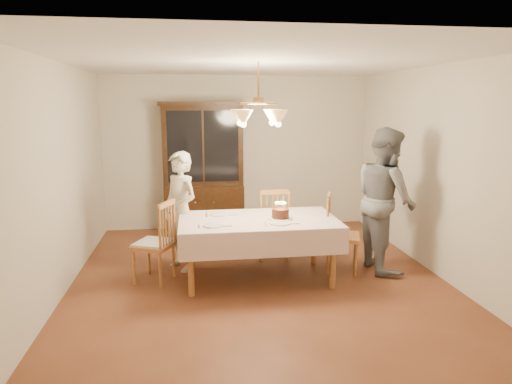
{
  "coord_description": "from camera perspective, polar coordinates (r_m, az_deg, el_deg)",
  "views": [
    {
      "loc": [
        -0.77,
        -5.29,
        2.12
      ],
      "look_at": [
        0.0,
        0.2,
        1.05
      ],
      "focal_mm": 32.0,
      "sensor_mm": 36.0,
      "label": 1
    }
  ],
  "objects": [
    {
      "name": "elderly_woman",
      "position": [
        5.93,
        -9.42,
        -2.4
      ],
      "size": [
        0.64,
        0.67,
        1.54
      ],
      "primitive_type": "imported",
      "rotation": [
        0.0,
        0.0,
        -0.9
      ],
      "color": "beige",
      "rests_on": "ground"
    },
    {
      "name": "ground",
      "position": [
        5.75,
        0.28,
        -10.7
      ],
      "size": [
        5.0,
        5.0,
        0.0
      ],
      "primitive_type": "plane",
      "color": "#5B2C1A",
      "rests_on": "ground"
    },
    {
      "name": "china_hutch",
      "position": [
        7.63,
        -6.58,
        2.72
      ],
      "size": [
        1.38,
        0.54,
        2.16
      ],
      "color": "black",
      "rests_on": "ground"
    },
    {
      "name": "place_setting_near_left",
      "position": [
        5.22,
        -5.23,
        -4.17
      ],
      "size": [
        0.38,
        0.23,
        0.02
      ],
      "color": "white",
      "rests_on": "dining_table"
    },
    {
      "name": "adult_in_grey",
      "position": [
        6.08,
        15.85,
        -0.86
      ],
      "size": [
        0.72,
        0.91,
        1.84
      ],
      "primitive_type": "imported",
      "rotation": [
        0.0,
        0.0,
        1.6
      ],
      "color": "slate",
      "rests_on": "ground"
    },
    {
      "name": "place_setting_near_right",
      "position": [
        5.31,
        3.16,
        -3.88
      ],
      "size": [
        0.4,
        0.25,
        0.02
      ],
      "color": "white",
      "rests_on": "dining_table"
    },
    {
      "name": "birthday_cake",
      "position": [
        5.51,
        3.07,
        -2.79
      ],
      "size": [
        0.3,
        0.3,
        0.21
      ],
      "color": "white",
      "rests_on": "dining_table"
    },
    {
      "name": "chair_left_end",
      "position": [
        5.65,
        -12.6,
        -6.49
      ],
      "size": [
        0.56,
        0.57,
        1.0
      ],
      "color": "#95582B",
      "rests_on": "ground"
    },
    {
      "name": "room_shell",
      "position": [
        5.38,
        0.3,
        5.17
      ],
      "size": [
        5.0,
        5.0,
        5.0
      ],
      "color": "white",
      "rests_on": "ground"
    },
    {
      "name": "chair_right_end",
      "position": [
        5.97,
        10.64,
        -5.58
      ],
      "size": [
        0.54,
        0.55,
        1.0
      ],
      "color": "#95582B",
      "rests_on": "ground"
    },
    {
      "name": "place_setting_far_left",
      "position": [
        5.73,
        -4.45,
        -2.79
      ],
      "size": [
        0.38,
        0.24,
        0.02
      ],
      "color": "white",
      "rests_on": "dining_table"
    },
    {
      "name": "chair_far_side",
      "position": [
        6.36,
        2.14,
        -4.37
      ],
      "size": [
        0.45,
        0.43,
        1.0
      ],
      "color": "#95582B",
      "rests_on": "ground"
    },
    {
      "name": "dining_table",
      "position": [
        5.54,
        0.29,
        -4.12
      ],
      "size": [
        1.9,
        1.1,
        0.76
      ],
      "color": "#95582B",
      "rests_on": "ground"
    },
    {
      "name": "chandelier",
      "position": [
        5.35,
        0.3,
        9.38
      ],
      "size": [
        0.62,
        0.62,
        0.73
      ],
      "color": "#BF8C3F",
      "rests_on": "ground"
    }
  ]
}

